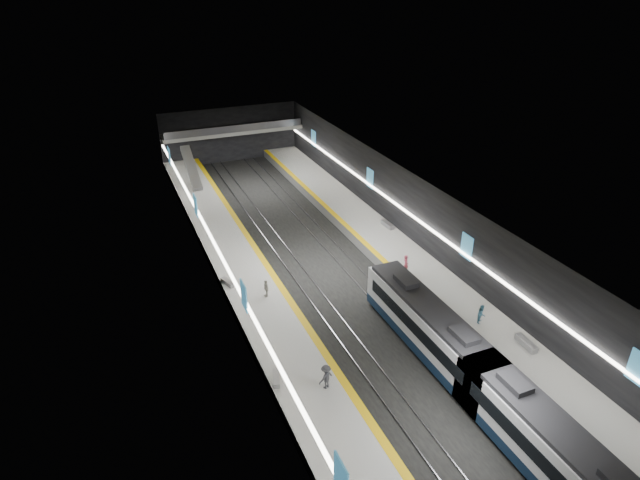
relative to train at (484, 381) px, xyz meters
name	(u,v)px	position (x,y,z in m)	size (l,w,h in m)	color
ground	(324,271)	(-2.50, 20.28, -2.20)	(70.00, 70.00, 0.00)	black
ceiling	(325,193)	(-2.50, 20.28, 5.80)	(20.00, 70.00, 0.04)	beige
wall_left	(218,254)	(-12.50, 20.28, 1.80)	(0.04, 70.00, 8.00)	black
wall_right	(417,216)	(7.50, 20.28, 1.80)	(0.04, 70.00, 8.00)	black
wall_back	(230,135)	(-2.50, 55.28, 1.80)	(20.00, 0.04, 8.00)	black
platform_left	(249,282)	(-10.00, 20.28, -1.70)	(5.00, 70.00, 1.00)	slate
tile_surface_left	(248,278)	(-10.00, 20.28, -1.19)	(5.00, 70.00, 0.02)	#A1A19C
tactile_strip_left	(272,273)	(-7.80, 20.28, -1.18)	(0.60, 70.00, 0.02)	yellow
platform_right	(393,252)	(5.00, 20.28, -1.70)	(5.00, 70.00, 1.00)	slate
tile_surface_right	(393,247)	(5.00, 20.28, -1.19)	(5.00, 70.00, 0.02)	#A1A19C
tactile_strip_right	(374,251)	(2.80, 20.28, -1.18)	(0.60, 70.00, 0.02)	yellow
rails	(324,270)	(-2.50, 20.28, -2.14)	(6.52, 70.00, 0.12)	gray
train	(484,381)	(0.00, 0.00, 0.00)	(2.69, 27.49, 3.60)	#10223B
ad_posters	(320,224)	(-2.50, 21.28, 2.30)	(19.94, 53.50, 2.20)	teal
cove_light_left	(221,255)	(-12.30, 20.28, 1.60)	(0.25, 68.60, 0.12)	white
cove_light_right	(415,218)	(7.30, 20.28, 1.60)	(0.25, 68.60, 0.12)	white
mezzanine_bridge	(233,131)	(-2.50, 53.21, 2.84)	(20.00, 3.00, 1.50)	gray
escalator	(191,168)	(-10.00, 46.28, 0.70)	(1.20, 8.00, 0.60)	#99999E
bench_left_near	(276,379)	(-12.00, 6.53, -1.00)	(0.45, 1.63, 0.40)	#99999E
bench_left_far	(228,282)	(-12.00, 19.88, -1.00)	(0.45, 1.63, 0.40)	#99999E
bench_right_near	(526,343)	(6.26, 2.87, -0.95)	(0.57, 2.04, 0.50)	#99999E
bench_right_far	(388,225)	(6.78, 24.64, -0.96)	(0.53, 1.92, 0.47)	#99999E
passenger_right_a	(406,265)	(3.33, 15.25, -0.20)	(0.72, 0.47, 1.98)	#C84A63
passenger_right_b	(482,314)	(5.06, 6.62, -0.41)	(0.76, 0.60, 1.57)	teal
passenger_left_a	(266,288)	(-9.41, 16.77, -0.41)	(0.92, 0.38, 1.57)	beige
passenger_left_b	(326,377)	(-9.14, 4.64, -0.29)	(1.17, 0.67, 1.81)	#3C3D43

